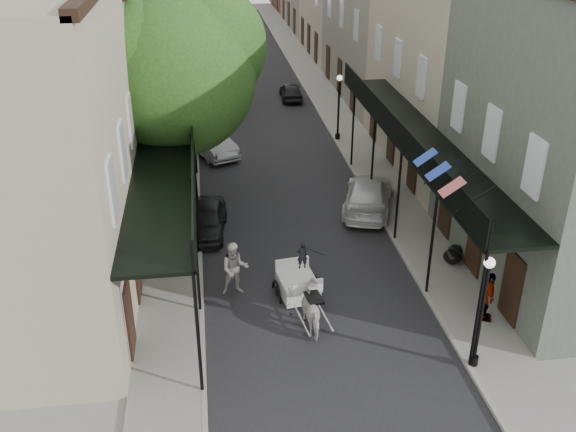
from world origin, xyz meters
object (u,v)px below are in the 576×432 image
object	(u,v)px
car_left_near	(207,220)
car_left_far	(213,71)
carriage	(295,268)
pedestrian_walking	(235,269)
horse	(315,309)
pedestrian_sidewalk_right	(488,297)
lamppost_left	(193,207)
car_left_mid	(210,141)
lamppost_right_far	(339,106)
car_right_near	(368,195)
pedestrian_sidewalk_left	(189,111)
tree_far	(185,21)
lamppost_right_near	(482,311)
car_right_far	(291,91)
tree_near	(183,66)

from	to	relation	value
car_left_near	car_left_far	world-z (taller)	car_left_far
carriage	car_left_near	xyz separation A→B (m)	(-3.01, 4.82, -0.32)
pedestrian_walking	car_left_near	size ratio (longest dim) A/B	0.55
horse	pedestrian_sidewalk_right	xyz separation A→B (m)	(5.67, -0.48, 0.27)
lamppost_left	pedestrian_sidewalk_right	distance (m)	11.20
carriage	car_left_mid	size ratio (longest dim) A/B	0.55
car_left_near	car_left_mid	xyz separation A→B (m)	(0.37, 9.22, 0.10)
lamppost_left	carriage	world-z (taller)	lamppost_left
lamppost_right_far	car_right_near	world-z (taller)	lamppost_right_far
pedestrian_sidewalk_left	tree_far	bearing A→B (deg)	-108.17
pedestrian_sidewalk_right	car_left_mid	bearing A→B (deg)	47.45
lamppost_left	lamppost_right_near	bearing A→B (deg)	-44.29
tree_far	lamppost_left	size ratio (longest dim) A/B	2.32
carriage	pedestrian_sidewalk_left	size ratio (longest dim) A/B	1.63
car_left_mid	car_left_far	distance (m)	15.64
lamppost_right_near	car_right_near	size ratio (longest dim) A/B	0.76
pedestrian_sidewalk_right	car_left_near	world-z (taller)	pedestrian_sidewalk_right
pedestrian_walking	pedestrian_sidewalk_right	world-z (taller)	pedestrian_walking
car_right_near	car_right_far	bearing A→B (deg)	-68.21
pedestrian_walking	car_right_far	bearing A→B (deg)	74.65
pedestrian_walking	pedestrian_sidewalk_right	xyz separation A→B (m)	(8.11, -2.86, -0.00)
lamppost_right_far	pedestrian_sidewalk_right	distance (m)	17.94
lamppost_left	car_left_near	distance (m)	2.27
carriage	car_left_far	distance (m)	29.74
lamppost_right_near	pedestrian_sidewalk_right	xyz separation A→B (m)	(1.28, 2.14, -1.05)
tree_near	pedestrian_sidewalk_left	xyz separation A→B (m)	(-0.16, 11.97, -5.62)
tree_near	lamppost_right_far	distance (m)	12.24
pedestrian_walking	car_left_mid	xyz separation A→B (m)	(-0.50, 13.91, -0.27)
tree_far	pedestrian_sidewalk_left	xyz separation A→B (m)	(-0.11, -2.03, -4.97)
lamppost_right_near	horse	bearing A→B (deg)	149.24
lamppost_right_near	pedestrian_walking	xyz separation A→B (m)	(-6.82, 5.00, -1.04)
carriage	car_left_near	distance (m)	5.69
horse	car_left_mid	world-z (taller)	car_left_mid
lamppost_right_far	tree_far	bearing A→B (deg)	143.49
tree_far	pedestrian_sidewalk_right	world-z (taller)	tree_far
lamppost_left	car_left_mid	bearing A→B (deg)	85.43
carriage	lamppost_right_far	bearing A→B (deg)	65.17
tree_near	lamppost_left	size ratio (longest dim) A/B	2.60
pedestrian_sidewalk_right	car_right_near	distance (m)	9.04
tree_far	lamppost_right_near	distance (m)	27.74
lamppost_left	carriage	distance (m)	4.82
lamppost_right_near	carriage	bearing A→B (deg)	133.92
car_left_far	car_left_mid	bearing A→B (deg)	-88.61
lamppost_left	horse	distance (m)	6.73
lamppost_right_far	horse	xyz separation A→B (m)	(-4.39, -17.38, -1.32)
tree_far	car_left_near	bearing A→B (deg)	-87.76
pedestrian_walking	pedestrian_sidewalk_right	size ratio (longest dim) A/B	1.14
horse	tree_far	bearing A→B (deg)	-88.07
tree_far	horse	xyz separation A→B (m)	(3.95, -23.56, -5.11)
car_right_far	lamppost_right_near	bearing A→B (deg)	94.85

